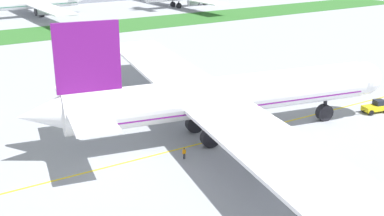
{
  "coord_description": "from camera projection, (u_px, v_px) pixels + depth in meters",
  "views": [
    {
      "loc": [
        -39.47,
        -51.81,
        28.19
      ],
      "look_at": [
        -2.81,
        6.6,
        3.98
      ],
      "focal_mm": 45.5,
      "sensor_mm": 36.0,
      "label": 1
    }
  ],
  "objects": [
    {
      "name": "ground_plane",
      "position": [
        233.0,
        143.0,
        70.54
      ],
      "size": [
        600.0,
        600.0,
        0.0
      ],
      "primitive_type": "plane",
      "color": "#9399A0",
      "rests_on": "ground"
    },
    {
      "name": "apron_taxi_line",
      "position": [
        223.0,
        138.0,
        72.43
      ],
      "size": [
        280.0,
        0.36,
        0.01
      ],
      "primitive_type": "cube",
      "color": "yellow",
      "rests_on": "ground"
    },
    {
      "name": "grass_median_strip",
      "position": [
        39.0,
        33.0,
        150.93
      ],
      "size": [
        320.0,
        24.0,
        0.1
      ],
      "primitive_type": "cube",
      "color": "#2D6628",
      "rests_on": "ground"
    },
    {
      "name": "airliner_foreground",
      "position": [
        221.0,
        97.0,
        70.92
      ],
      "size": [
        56.27,
        90.3,
        18.33
      ],
      "color": "white",
      "rests_on": "ground"
    },
    {
      "name": "pushback_tug",
      "position": [
        376.0,
        107.0,
        82.68
      ],
      "size": [
        6.38,
        2.99,
        2.17
      ],
      "color": "yellow",
      "rests_on": "ground"
    },
    {
      "name": "ground_crew_wingwalker_port",
      "position": [
        228.0,
        125.0,
        74.54
      ],
      "size": [
        0.46,
        0.5,
        1.67
      ],
      "color": "black",
      "rests_on": "ground"
    },
    {
      "name": "ground_crew_marshaller_front",
      "position": [
        299.0,
        208.0,
        51.61
      ],
      "size": [
        0.54,
        0.47,
        1.76
      ],
      "color": "black",
      "rests_on": "ground"
    },
    {
      "name": "ground_crew_wingwalker_starboard",
      "position": [
        184.0,
        152.0,
        65.19
      ],
      "size": [
        0.56,
        0.24,
        1.61
      ],
      "color": "black",
      "rests_on": "ground"
    },
    {
      "name": "service_truck_fuel_bowser",
      "position": [
        99.0,
        60.0,
        112.05
      ],
      "size": [
        4.6,
        2.94,
        3.0
      ],
      "color": "white",
      "rests_on": "ground"
    },
    {
      "name": "parked_airliner_far_centre",
      "position": [
        32.0,
        2.0,
        181.43
      ],
      "size": [
        44.58,
        69.87,
        15.68
      ],
      "color": "white",
      "rests_on": "ground"
    }
  ]
}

